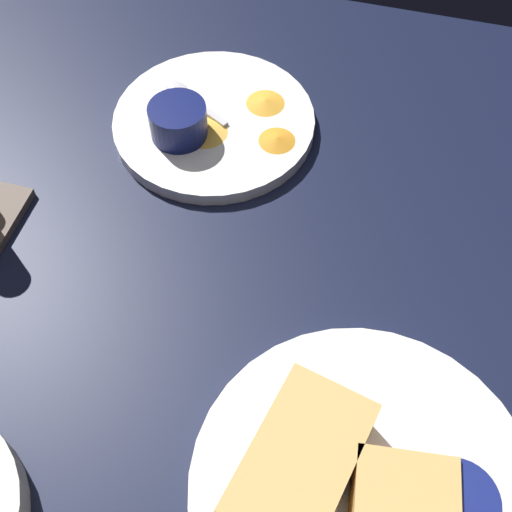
% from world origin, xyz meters
% --- Properties ---
extents(ground_plane, '(1.10, 1.10, 0.03)m').
position_xyz_m(ground_plane, '(0.00, 0.00, -0.01)').
color(ground_plane, black).
extents(plate_sandwich_main, '(0.28, 0.28, 0.02)m').
position_xyz_m(plate_sandwich_main, '(-0.09, -0.14, 0.01)').
color(plate_sandwich_main, white).
rests_on(plate_sandwich_main, ground_plane).
extents(sandwich_half_near, '(0.14, 0.10, 0.05)m').
position_xyz_m(sandwich_half_near, '(-0.10, -0.08, 0.04)').
color(sandwich_half_near, tan).
rests_on(sandwich_half_near, plate_sandwich_main).
extents(ramekin_dark_sauce, '(0.06, 0.06, 0.04)m').
position_xyz_m(ramekin_dark_sauce, '(-0.10, -0.20, 0.04)').
color(ramekin_dark_sauce, navy).
rests_on(ramekin_dark_sauce, plate_sandwich_main).
extents(spoon_by_dark_ramekin, '(0.02, 0.10, 0.01)m').
position_xyz_m(spoon_by_dark_ramekin, '(-0.10, -0.15, 0.02)').
color(spoon_by_dark_ramekin, silver).
rests_on(spoon_by_dark_ramekin, plate_sandwich_main).
extents(plate_chips_companion, '(0.23, 0.23, 0.02)m').
position_xyz_m(plate_chips_companion, '(0.27, 0.10, 0.01)').
color(plate_chips_companion, white).
rests_on(plate_chips_companion, ground_plane).
extents(ramekin_light_gravy, '(0.06, 0.06, 0.04)m').
position_xyz_m(ramekin_light_gravy, '(0.24, 0.13, 0.04)').
color(ramekin_light_gravy, '#0C144C').
rests_on(ramekin_light_gravy, plate_chips_companion).
extents(spoon_by_gravy_ramekin, '(0.06, 0.09, 0.01)m').
position_xyz_m(spoon_by_gravy_ramekin, '(0.29, 0.15, 0.02)').
color(spoon_by_gravy_ramekin, silver).
rests_on(spoon_by_gravy_ramekin, plate_chips_companion).
extents(plantain_chip_scatter, '(0.12, 0.14, 0.01)m').
position_xyz_m(plantain_chip_scatter, '(0.27, 0.07, 0.02)').
color(plantain_chip_scatter, orange).
rests_on(plantain_chip_scatter, plate_chips_companion).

